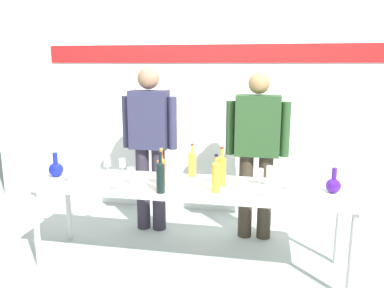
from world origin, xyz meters
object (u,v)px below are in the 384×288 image
at_px(wine_glass_left_0, 84,160).
at_px(wine_glass_right_0, 270,172).
at_px(wine_bottle_3, 216,175).
at_px(wine_glass_left_2, 131,173).
at_px(presenter_right, 257,146).
at_px(wine_bottle_0, 192,163).
at_px(decanter_blue_left, 56,169).
at_px(wine_glass_right_2, 297,179).
at_px(wine_glass_left_4, 107,162).
at_px(wine_bottle_2, 161,171).
at_px(wine_glass_left_5, 122,164).
at_px(wine_glass_left_1, 69,172).
at_px(decanter_blue_right, 333,185).
at_px(wine_glass_left_3, 117,180).
at_px(wine_bottle_4, 161,176).
at_px(wine_glass_right_3, 260,173).
at_px(presenter_left, 150,140).
at_px(wine_glass_right_1, 268,186).
at_px(display_table, 189,191).
at_px(wine_bottle_1, 222,169).

distance_m(wine_glass_left_0, wine_glass_right_0, 1.77).
xyz_separation_m(wine_bottle_3, wine_glass_left_2, (-0.73, 0.05, -0.03)).
bearing_deg(wine_glass_left_0, presenter_right, 14.26).
bearing_deg(wine_glass_right_0, wine_bottle_0, 167.09).
distance_m(decanter_blue_left, wine_glass_right_2, 2.10).
height_order(wine_bottle_0, wine_glass_left_4, wine_bottle_0).
xyz_separation_m(decanter_blue_left, wine_bottle_2, (1.01, -0.08, 0.06)).
relative_size(wine_glass_left_0, wine_glass_left_5, 0.90).
distance_m(wine_glass_left_1, wine_glass_right_0, 1.70).
bearing_deg(decanter_blue_right, wine_glass_left_3, -170.71).
relative_size(wine_bottle_3, wine_glass_left_1, 2.22).
relative_size(wine_bottle_3, wine_bottle_4, 0.94).
bearing_deg(wine_glass_right_3, wine_glass_left_5, 177.61).
relative_size(decanter_blue_left, presenter_right, 0.13).
height_order(wine_glass_left_5, wine_glass_right_2, wine_glass_left_5).
relative_size(wine_bottle_3, wine_glass_left_5, 1.99).
distance_m(presenter_left, wine_glass_left_5, 0.55).
height_order(wine_glass_left_1, wine_glass_left_3, wine_glass_left_1).
bearing_deg(wine_glass_left_4, wine_glass_right_1, -17.19).
distance_m(display_table, wine_glass_left_0, 1.12).
height_order(display_table, wine_bottle_3, wine_bottle_3).
xyz_separation_m(wine_bottle_2, wine_glass_right_0, (0.89, 0.17, -0.01)).
bearing_deg(wine_glass_right_1, wine_glass_left_5, 163.37).
bearing_deg(wine_bottle_3, wine_glass_left_4, 160.83).
distance_m(presenter_right, wine_bottle_0, 0.72).
relative_size(decanter_blue_right, wine_glass_left_1, 1.48).
bearing_deg(decanter_blue_left, wine_glass_left_0, 61.45).
xyz_separation_m(decanter_blue_right, wine_bottle_2, (-1.38, -0.08, 0.06)).
xyz_separation_m(decanter_blue_right, wine_glass_left_0, (-2.24, 0.26, 0.03)).
xyz_separation_m(wine_bottle_1, wine_glass_left_0, (-1.36, 0.24, -0.04)).
bearing_deg(wine_bottle_4, wine_glass_left_3, -175.76).
bearing_deg(wine_glass_right_3, wine_bottle_1, -165.81).
bearing_deg(wine_bottle_4, decanter_blue_right, 10.61).
height_order(decanter_blue_right, wine_glass_right_1, decanter_blue_right).
relative_size(presenter_left, wine_glass_right_3, 12.16).
height_order(wine_glass_left_4, wine_glass_left_5, wine_glass_left_5).
distance_m(wine_bottle_4, wine_glass_right_3, 0.84).
bearing_deg(wine_glass_left_2, display_table, 11.41).
height_order(wine_bottle_2, wine_glass_right_2, wine_bottle_2).
xyz_separation_m(presenter_left, wine_glass_left_5, (-0.10, -0.52, -0.12)).
bearing_deg(wine_bottle_2, wine_bottle_0, 58.55).
bearing_deg(wine_glass_left_5, wine_bottle_3, -18.76).
distance_m(presenter_right, wine_glass_left_1, 1.77).
relative_size(wine_bottle_2, wine_glass_right_0, 1.91).
bearing_deg(wine_glass_left_3, wine_bottle_4, 4.24).
height_order(wine_bottle_0, wine_glass_right_3, wine_bottle_0).
distance_m(decanter_blue_right, wine_glass_right_3, 0.59).
bearing_deg(decanter_blue_right, wine_bottle_1, 178.60).
bearing_deg(wine_glass_left_1, wine_bottle_1, 7.39).
relative_size(decanter_blue_left, wine_glass_left_0, 1.60).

